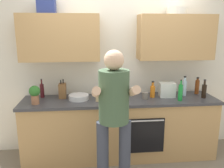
{
  "coord_description": "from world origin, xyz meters",
  "views": [
    {
      "loc": [
        -0.45,
        -3.26,
        1.9
      ],
      "look_at": [
        -0.13,
        -0.1,
        1.15
      ],
      "focal_mm": 37.66,
      "sensor_mm": 36.0,
      "label": 1
    }
  ],
  "objects_px": {
    "bottle_wine": "(42,90)",
    "bottle_water": "(184,87)",
    "mixing_bowl": "(79,97)",
    "grocery_bag_bread": "(104,95)",
    "potted_herb": "(35,94)",
    "cup_stoneware": "(145,96)",
    "bottle_soy": "(204,91)",
    "bottle_juice": "(153,91)",
    "knife_block": "(62,91)",
    "bottle_oil": "(120,93)",
    "bottle_hotsauce": "(121,95)",
    "grocery_bag_produce": "(167,90)",
    "bottle_vinegar": "(197,87)",
    "person_standing": "(114,111)",
    "bottle_soda": "(180,92)"
  },
  "relations": [
    {
      "from": "grocery_bag_bread",
      "to": "mixing_bowl",
      "type": "bearing_deg",
      "value": 168.59
    },
    {
      "from": "bottle_wine",
      "to": "bottle_juice",
      "type": "bearing_deg",
      "value": -5.34
    },
    {
      "from": "grocery_bag_produce",
      "to": "bottle_soda",
      "type": "bearing_deg",
      "value": -61.23
    },
    {
      "from": "cup_stoneware",
      "to": "bottle_juice",
      "type": "bearing_deg",
      "value": 30.93
    },
    {
      "from": "knife_block",
      "to": "potted_herb",
      "type": "relative_size",
      "value": 1.07
    },
    {
      "from": "bottle_oil",
      "to": "grocery_bag_produce",
      "type": "xyz_separation_m",
      "value": [
        0.72,
        0.05,
        0.02
      ]
    },
    {
      "from": "bottle_soy",
      "to": "grocery_bag_bread",
      "type": "height_order",
      "value": "bottle_soy"
    },
    {
      "from": "bottle_wine",
      "to": "cup_stoneware",
      "type": "relative_size",
      "value": 2.83
    },
    {
      "from": "bottle_soda",
      "to": "cup_stoneware",
      "type": "height_order",
      "value": "bottle_soda"
    },
    {
      "from": "bottle_wine",
      "to": "bottle_water",
      "type": "height_order",
      "value": "bottle_water"
    },
    {
      "from": "bottle_oil",
      "to": "cup_stoneware",
      "type": "height_order",
      "value": "bottle_oil"
    },
    {
      "from": "bottle_soy",
      "to": "bottle_water",
      "type": "height_order",
      "value": "bottle_water"
    },
    {
      "from": "potted_herb",
      "to": "bottle_soy",
      "type": "bearing_deg",
      "value": 1.22
    },
    {
      "from": "bottle_soda",
      "to": "bottle_soy",
      "type": "bearing_deg",
      "value": 13.47
    },
    {
      "from": "person_standing",
      "to": "bottle_hotsauce",
      "type": "distance_m",
      "value": 0.65
    },
    {
      "from": "bottle_wine",
      "to": "knife_block",
      "type": "distance_m",
      "value": 0.31
    },
    {
      "from": "bottle_hotsauce",
      "to": "grocery_bag_produce",
      "type": "distance_m",
      "value": 0.75
    },
    {
      "from": "bottle_juice",
      "to": "bottle_oil",
      "type": "bearing_deg",
      "value": -175.83
    },
    {
      "from": "bottle_water",
      "to": "person_standing",
      "type": "bearing_deg",
      "value": -143.91
    },
    {
      "from": "bottle_water",
      "to": "potted_herb",
      "type": "xyz_separation_m",
      "value": [
        -2.17,
        -0.2,
        0.02
      ]
    },
    {
      "from": "bottle_wine",
      "to": "cup_stoneware",
      "type": "distance_m",
      "value": 1.52
    },
    {
      "from": "bottle_soda",
      "to": "cup_stoneware",
      "type": "distance_m",
      "value": 0.5
    },
    {
      "from": "grocery_bag_produce",
      "to": "bottle_wine",
      "type": "bearing_deg",
      "value": 175.69
    },
    {
      "from": "knife_block",
      "to": "potted_herb",
      "type": "xyz_separation_m",
      "value": [
        -0.34,
        -0.27,
        0.04
      ]
    },
    {
      "from": "grocery_bag_produce",
      "to": "grocery_bag_bread",
      "type": "height_order",
      "value": "grocery_bag_produce"
    },
    {
      "from": "bottle_soda",
      "to": "bottle_water",
      "type": "xyz_separation_m",
      "value": [
        0.16,
        0.24,
        0.01
      ]
    },
    {
      "from": "bottle_wine",
      "to": "mixing_bowl",
      "type": "height_order",
      "value": "bottle_wine"
    },
    {
      "from": "bottle_juice",
      "to": "mixing_bowl",
      "type": "height_order",
      "value": "bottle_juice"
    },
    {
      "from": "bottle_water",
      "to": "potted_herb",
      "type": "distance_m",
      "value": 2.18
    },
    {
      "from": "bottle_vinegar",
      "to": "grocery_bag_produce",
      "type": "xyz_separation_m",
      "value": [
        -0.52,
        -0.1,
        -0.01
      ]
    },
    {
      "from": "potted_herb",
      "to": "bottle_water",
      "type": "bearing_deg",
      "value": 5.24
    },
    {
      "from": "person_standing",
      "to": "grocery_bag_produce",
      "type": "height_order",
      "value": "person_standing"
    },
    {
      "from": "potted_herb",
      "to": "grocery_bag_bread",
      "type": "bearing_deg",
      "value": 4.86
    },
    {
      "from": "bottle_oil",
      "to": "knife_block",
      "type": "bearing_deg",
      "value": 170.55
    },
    {
      "from": "person_standing",
      "to": "bottle_oil",
      "type": "xyz_separation_m",
      "value": [
        0.18,
        0.78,
        -0.01
      ]
    },
    {
      "from": "bottle_vinegar",
      "to": "cup_stoneware",
      "type": "height_order",
      "value": "bottle_vinegar"
    },
    {
      "from": "mixing_bowl",
      "to": "grocery_bag_bread",
      "type": "height_order",
      "value": "grocery_bag_bread"
    },
    {
      "from": "person_standing",
      "to": "bottle_wine",
      "type": "distance_m",
      "value": 1.37
    },
    {
      "from": "grocery_bag_bread",
      "to": "person_standing",
      "type": "bearing_deg",
      "value": -84.76
    },
    {
      "from": "cup_stoneware",
      "to": "potted_herb",
      "type": "relative_size",
      "value": 0.39
    },
    {
      "from": "bottle_wine",
      "to": "grocery_bag_bread",
      "type": "bearing_deg",
      "value": -14.66
    },
    {
      "from": "potted_herb",
      "to": "cup_stoneware",
      "type": "bearing_deg",
      "value": 3.08
    },
    {
      "from": "mixing_bowl",
      "to": "grocery_bag_bread",
      "type": "distance_m",
      "value": 0.37
    },
    {
      "from": "bottle_vinegar",
      "to": "bottle_wine",
      "type": "bearing_deg",
      "value": 179.12
    },
    {
      "from": "bottle_soy",
      "to": "bottle_wine",
      "type": "bearing_deg",
      "value": 173.68
    },
    {
      "from": "bottle_vinegar",
      "to": "grocery_bag_bread",
      "type": "distance_m",
      "value": 1.49
    },
    {
      "from": "bottle_juice",
      "to": "bottle_water",
      "type": "height_order",
      "value": "bottle_water"
    },
    {
      "from": "bottle_oil",
      "to": "grocery_bag_bread",
      "type": "relative_size",
      "value": 1.19
    },
    {
      "from": "bottle_soda",
      "to": "bottle_wine",
      "type": "bearing_deg",
      "value": 169.73
    },
    {
      "from": "bottle_hotsauce",
      "to": "bottle_wine",
      "type": "bearing_deg",
      "value": 163.26
    }
  ]
}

